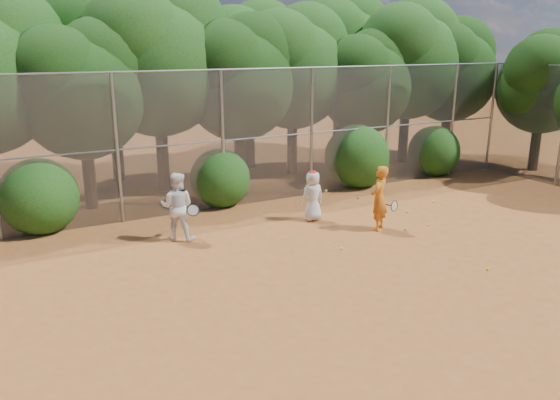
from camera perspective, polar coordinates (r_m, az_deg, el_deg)
ground at (r=11.93m, az=10.03°, el=-7.39°), size 80.00×80.00×0.00m
fence_back at (r=16.25m, az=-3.11°, el=6.65°), size 20.05×0.09×4.03m
tree_2 at (r=16.58m, az=-19.99°, el=11.25°), size 3.99×3.47×5.47m
tree_3 at (r=18.07m, az=-12.63°, el=14.71°), size 4.89×4.26×6.70m
tree_4 at (r=18.37m, az=-4.29°, el=13.06°), size 4.19×3.64×5.73m
tree_5 at (r=20.21m, az=1.43°, el=14.19°), size 4.51×3.92×6.17m
tree_6 at (r=20.76m, az=8.97°, el=12.45°), size 3.86×3.36×5.29m
tree_7 at (r=22.78m, az=13.34°, el=14.57°), size 4.77×4.14×6.53m
tree_8 at (r=23.94m, az=17.45°, el=13.21°), size 4.25×3.70×5.82m
tree_10 at (r=19.97m, az=-17.32°, el=15.14°), size 5.15×4.48×7.06m
tree_11 at (r=21.17m, az=-3.21°, el=14.56°), size 4.64×4.03×6.35m
tree_12 at (r=23.93m, az=6.32°, el=15.49°), size 5.02×4.37×6.88m
tree_13 at (r=22.86m, az=25.87°, el=11.39°), size 3.86×3.36×5.29m
bush_0 at (r=15.31m, az=-23.90°, el=0.66°), size 2.00×2.00×2.00m
bush_1 at (r=16.41m, az=-6.29°, el=2.56°), size 1.80×1.80×1.80m
bush_2 at (r=18.75m, az=8.04°, el=4.82°), size 2.20×2.20×2.20m
bush_3 at (r=21.01m, az=15.80°, el=5.15°), size 1.90×1.90×1.90m
player_yellow at (r=14.30m, az=10.32°, el=0.17°), size 0.87×0.69×1.70m
player_teen at (r=14.89m, az=3.44°, el=0.45°), size 0.68×0.46×1.41m
player_white at (r=13.59m, az=-10.69°, el=-0.68°), size 1.05×0.99×1.71m
ball_0 at (r=14.60m, az=12.97°, el=-3.01°), size 0.07×0.07×0.07m
ball_1 at (r=16.13m, az=13.15°, el=-1.20°), size 0.07×0.07×0.07m
ball_2 at (r=12.62m, az=20.91°, el=-6.75°), size 0.07×0.07×0.07m
ball_3 at (r=15.10m, az=15.28°, el=-2.53°), size 0.07×0.07×0.07m
ball_4 at (r=13.00m, az=6.43°, el=-5.08°), size 0.07×0.07×0.07m
ball_5 at (r=17.28m, az=8.16°, el=0.22°), size 0.07×0.07×0.07m
ball_6 at (r=17.35m, az=15.74°, el=-0.17°), size 0.07×0.07×0.07m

